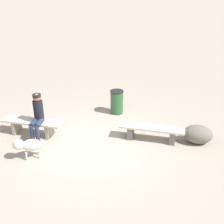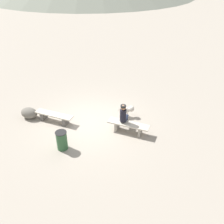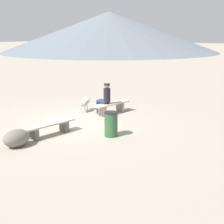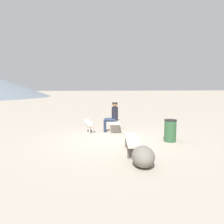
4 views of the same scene
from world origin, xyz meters
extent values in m
cube|color=#9E9384|center=(0.00, 0.00, -0.03)|extent=(210.00, 210.00, 0.06)
cube|color=#605B56|center=(-2.24, -0.26, 0.18)|extent=(0.21, 0.39, 0.37)
cube|color=#605B56|center=(-1.05, -0.44, 0.18)|extent=(0.21, 0.39, 0.37)
cube|color=beige|center=(-1.65, -0.35, 0.40)|extent=(1.90, 0.66, 0.06)
cube|color=gray|center=(1.34, -0.29, 0.21)|extent=(0.16, 0.42, 0.41)
cube|color=gray|center=(2.40, -0.45, 0.21)|extent=(0.16, 0.42, 0.41)
cube|color=beige|center=(1.87, -0.37, 0.44)|extent=(1.87, 0.71, 0.06)
cylinder|color=black|center=(1.61, -0.33, 0.83)|extent=(0.28, 0.28, 0.58)
sphere|color=#A3704C|center=(1.61, -0.33, 1.22)|extent=(0.23, 0.23, 0.23)
cylinder|color=black|center=(1.61, -0.33, 1.29)|extent=(0.24, 0.24, 0.08)
cylinder|color=#232D47|center=(1.70, -0.11, 0.55)|extent=(0.17, 0.46, 0.15)
cylinder|color=#232D47|center=(1.71, 0.11, 0.27)|extent=(0.11, 0.11, 0.55)
cylinder|color=#232D47|center=(1.55, -0.10, 0.55)|extent=(0.17, 0.46, 0.15)
cylinder|color=#232D47|center=(1.56, 0.12, 0.27)|extent=(0.11, 0.11, 0.55)
ellipsoid|color=beige|center=(1.48, 0.80, 0.38)|extent=(0.57, 0.45, 0.31)
sphere|color=beige|center=(1.78, 0.90, 0.44)|extent=(0.29, 0.29, 0.29)
cylinder|color=beige|center=(1.60, 0.93, 0.11)|extent=(0.04, 0.04, 0.23)
cylinder|color=beige|center=(1.65, 0.77, 0.11)|extent=(0.04, 0.04, 0.23)
cylinder|color=beige|center=(1.30, 0.83, 0.11)|extent=(0.04, 0.04, 0.23)
cylinder|color=beige|center=(1.36, 0.67, 0.11)|extent=(0.04, 0.04, 0.23)
cylinder|color=beige|center=(1.21, 0.70, 0.43)|extent=(0.12, 0.07, 0.15)
cylinder|color=#2D5633|center=(-0.52, -2.06, 0.39)|extent=(0.43, 0.43, 0.79)
cylinder|color=black|center=(-0.52, -2.06, 0.80)|extent=(0.46, 0.46, 0.03)
ellipsoid|color=#6B665B|center=(-2.95, -0.33, 0.27)|extent=(0.88, 0.67, 0.53)
camera|label=1|loc=(-1.12, 6.73, 4.30)|focal=45.04mm
camera|label=2|loc=(3.22, -9.17, 6.71)|focal=40.04mm
camera|label=3|loc=(-8.41, -7.68, 3.28)|focal=49.43mm
camera|label=4|loc=(-8.34, 1.26, 2.02)|focal=36.36mm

